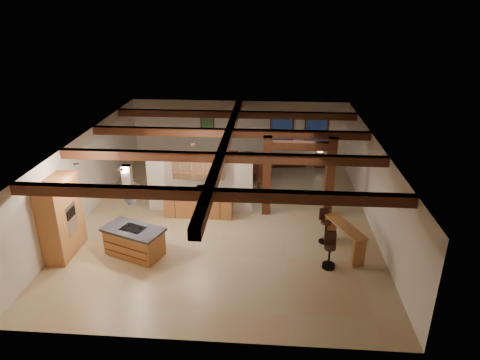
% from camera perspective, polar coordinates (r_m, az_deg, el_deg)
% --- Properties ---
extents(ground, '(12.00, 12.00, 0.00)m').
position_cam_1_polar(ground, '(15.32, -1.82, -5.05)').
color(ground, tan).
rests_on(ground, ground).
extents(room_walls, '(12.00, 12.00, 12.00)m').
position_cam_1_polar(room_walls, '(14.58, -1.91, 1.14)').
color(room_walls, beige).
rests_on(room_walls, ground).
extents(ceiling_beams, '(10.00, 12.00, 0.28)m').
position_cam_1_polar(ceiling_beams, '(14.24, -1.96, 4.81)').
color(ceiling_beams, '#411A10').
rests_on(ceiling_beams, room_walls).
extents(timber_posts, '(2.50, 0.30, 2.90)m').
position_cam_1_polar(timber_posts, '(15.00, 7.83, 1.52)').
color(timber_posts, '#411A10').
rests_on(timber_posts, ground).
extents(partition_wall, '(3.80, 0.18, 2.20)m').
position_cam_1_polar(partition_wall, '(15.43, -5.38, -0.42)').
color(partition_wall, beige).
rests_on(partition_wall, ground).
extents(pantry_cabinet, '(0.67, 1.60, 2.40)m').
position_cam_1_polar(pantry_cabinet, '(13.84, -22.74, -4.63)').
color(pantry_cabinet, '#AE6538').
rests_on(pantry_cabinet, ground).
extents(back_counter, '(2.50, 0.66, 0.94)m').
position_cam_1_polar(back_counter, '(15.34, -5.53, -3.14)').
color(back_counter, '#AE6538').
rests_on(back_counter, ground).
extents(upper_display_cabinet, '(1.80, 0.36, 0.95)m').
position_cam_1_polar(upper_display_cabinet, '(14.97, -5.60, 1.93)').
color(upper_display_cabinet, '#AE6538').
rests_on(upper_display_cabinet, partition_wall).
extents(range_hood, '(1.10, 1.10, 1.40)m').
position_cam_1_polar(range_hood, '(12.82, -14.47, -2.78)').
color(range_hood, silver).
rests_on(range_hood, room_walls).
extents(back_windows, '(2.70, 0.07, 1.70)m').
position_cam_1_polar(back_windows, '(20.25, 7.85, 6.38)').
color(back_windows, '#411A10').
rests_on(back_windows, room_walls).
extents(framed_art, '(0.65, 0.05, 0.85)m').
position_cam_1_polar(framed_art, '(20.37, -4.37, 7.22)').
color(framed_art, '#411A10').
rests_on(framed_art, room_walls).
extents(recessed_cans, '(3.16, 2.46, 0.03)m').
position_cam_1_polar(recessed_cans, '(12.94, -14.13, 2.74)').
color(recessed_cans, silver).
rests_on(recessed_cans, room_walls).
extents(kitchen_island, '(2.03, 1.56, 0.90)m').
position_cam_1_polar(kitchen_island, '(13.43, -13.91, -7.91)').
color(kitchen_island, '#AE6538').
rests_on(kitchen_island, ground).
extents(dining_table, '(1.94, 1.43, 0.61)m').
position_cam_1_polar(dining_table, '(18.02, 1.06, 0.46)').
color(dining_table, '#3F1A0F').
rests_on(dining_table, ground).
extents(sofa, '(2.12, 1.08, 0.59)m').
position_cam_1_polar(sofa, '(20.18, 5.86, 2.81)').
color(sofa, black).
rests_on(sofa, ground).
extents(microwave, '(0.45, 0.36, 0.22)m').
position_cam_1_polar(microwave, '(15.07, -5.02, -1.20)').
color(microwave, silver).
rests_on(microwave, back_counter).
extents(bar_counter, '(1.11, 1.80, 0.93)m').
position_cam_1_polar(bar_counter, '(13.42, 13.75, -7.07)').
color(bar_counter, '#AE6538').
rests_on(bar_counter, ground).
extents(side_table, '(0.50, 0.50, 0.57)m').
position_cam_1_polar(side_table, '(20.27, 10.57, 2.59)').
color(side_table, '#411A10').
rests_on(side_table, ground).
extents(table_lamp, '(0.25, 0.25, 0.29)m').
position_cam_1_polar(table_lamp, '(20.11, 10.67, 3.91)').
color(table_lamp, black).
rests_on(table_lamp, side_table).
extents(bar_stool_a, '(0.37, 0.37, 1.06)m').
position_cam_1_polar(bar_stool_a, '(12.79, 11.89, -8.92)').
color(bar_stool_a, black).
rests_on(bar_stool_a, ground).
extents(bar_stool_b, '(0.37, 0.38, 1.07)m').
position_cam_1_polar(bar_stool_b, '(12.67, 11.86, -9.23)').
color(bar_stool_b, black).
rests_on(bar_stool_b, ground).
extents(bar_stool_c, '(0.43, 0.44, 1.14)m').
position_cam_1_polar(bar_stool_c, '(13.89, 11.31, -5.95)').
color(bar_stool_c, black).
rests_on(bar_stool_c, ground).
extents(dining_chairs, '(2.08, 2.08, 1.24)m').
position_cam_1_polar(dining_chairs, '(17.90, 1.06, 1.43)').
color(dining_chairs, '#411A10').
rests_on(dining_chairs, ground).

